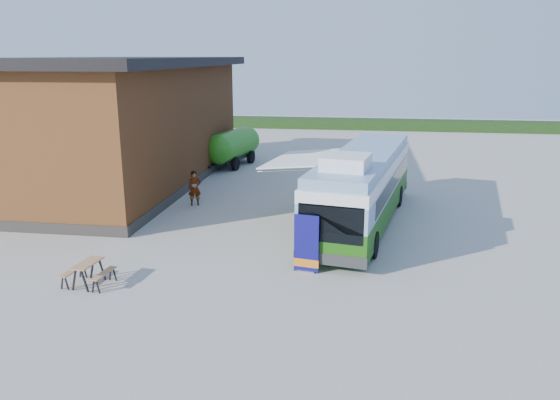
% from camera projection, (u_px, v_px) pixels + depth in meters
% --- Properties ---
extents(ground, '(100.00, 100.00, 0.00)m').
position_uv_depth(ground, '(276.00, 245.00, 22.58)').
color(ground, '#BCB7AD').
rests_on(ground, ground).
extents(barn, '(9.60, 21.20, 7.50)m').
position_uv_depth(barn, '(130.00, 125.00, 32.73)').
color(barn, brown).
rests_on(barn, ground).
extents(hedge, '(40.00, 3.00, 1.00)m').
position_uv_depth(hedge, '(407.00, 125.00, 57.59)').
color(hedge, '#264419').
rests_on(hedge, ground).
extents(bus, '(4.91, 13.06, 3.93)m').
position_uv_depth(bus, '(363.00, 185.00, 24.94)').
color(bus, '#296C12').
rests_on(bus, ground).
extents(awning, '(3.72, 5.18, 0.55)m').
position_uv_depth(awning, '(308.00, 164.00, 24.78)').
color(awning, white).
rests_on(awning, ground).
extents(banner, '(0.93, 0.29, 2.16)m').
position_uv_depth(banner, '(306.00, 249.00, 19.58)').
color(banner, '#0F0C61').
rests_on(banner, ground).
extents(picnic_table, '(1.55, 1.40, 0.82)m').
position_uv_depth(picnic_table, '(88.00, 268.00, 18.54)').
color(picnic_table, '#A5774E').
rests_on(picnic_table, ground).
extents(person_a, '(0.78, 0.66, 1.83)m').
position_uv_depth(person_a, '(195.00, 188.00, 28.42)').
color(person_a, '#999999').
rests_on(person_a, ground).
extents(person_b, '(0.98, 1.04, 1.71)m').
position_uv_depth(person_b, '(319.00, 192.00, 27.97)').
color(person_b, '#999999').
rests_on(person_b, ground).
extents(slurry_tanker, '(2.94, 6.80, 2.55)m').
position_uv_depth(slurry_tanker, '(233.00, 145.00, 38.44)').
color(slurry_tanker, '#2D8919').
rests_on(slurry_tanker, ground).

